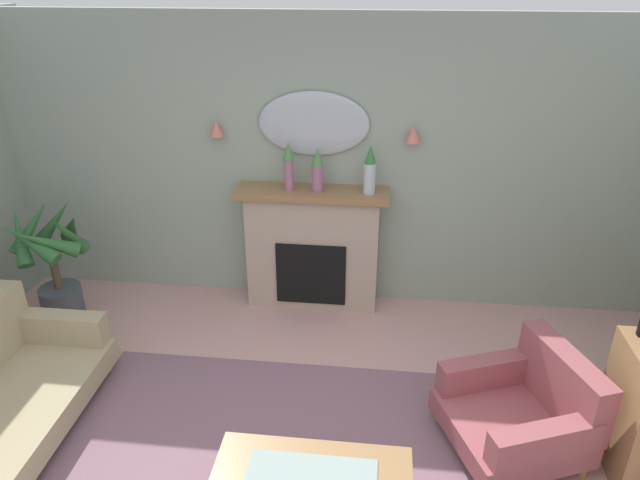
# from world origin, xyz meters

# --- Properties ---
(wall_back) EXTENTS (6.91, 0.10, 2.62)m
(wall_back) POSITION_xyz_m (0.00, 2.59, 1.31)
(wall_back) COLOR #93A393
(wall_back) RESTS_ON ground
(fireplace) EXTENTS (1.36, 0.36, 1.16)m
(fireplace) POSITION_xyz_m (-0.12, 2.37, 0.57)
(fireplace) COLOR tan
(fireplace) RESTS_ON ground
(mantel_vase_centre) EXTENTS (0.10, 0.10, 0.44)m
(mantel_vase_centre) POSITION_xyz_m (-0.32, 2.34, 1.40)
(mantel_vase_centre) COLOR #9E6084
(mantel_vase_centre) RESTS_ON fireplace
(mantel_vase_left) EXTENTS (0.10, 0.10, 0.39)m
(mantel_vase_left) POSITION_xyz_m (-0.07, 2.34, 1.36)
(mantel_vase_left) COLOR #9E6084
(mantel_vase_left) RESTS_ON fireplace
(mantel_vase_right) EXTENTS (0.10, 0.10, 0.43)m
(mantel_vase_right) POSITION_xyz_m (0.38, 2.34, 1.37)
(mantel_vase_right) COLOR silver
(mantel_vase_right) RESTS_ON fireplace
(wall_mirror) EXTENTS (0.96, 0.06, 0.56)m
(wall_mirror) POSITION_xyz_m (-0.12, 2.51, 1.71)
(wall_mirror) COLOR #B2BCC6
(wall_sconce_left) EXTENTS (0.14, 0.14, 0.14)m
(wall_sconce_left) POSITION_xyz_m (-0.97, 2.46, 1.66)
(wall_sconce_left) COLOR #D17066
(wall_sconce_right) EXTENTS (0.14, 0.14, 0.14)m
(wall_sconce_right) POSITION_xyz_m (0.73, 2.46, 1.66)
(wall_sconce_right) COLOR #D17066
(armchair_beside_couch) EXTENTS (1.05, 1.04, 0.71)m
(armchair_beside_couch) POSITION_xyz_m (1.50, 0.72, 0.31)
(armchair_beside_couch) COLOR #934C51
(armchair_beside_couch) RESTS_ON ground
(potted_plant_corner_palm) EXTENTS (0.72, 0.73, 1.11)m
(potted_plant_corner_palm) POSITION_xyz_m (-2.35, 1.84, 0.59)
(potted_plant_corner_palm) COLOR #474C56
(potted_plant_corner_palm) RESTS_ON ground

